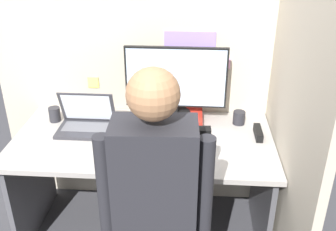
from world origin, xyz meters
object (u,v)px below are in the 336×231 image
Objects in this scene: coffee_mug at (239,118)px; pen_cup at (55,114)px; laptop at (86,123)px; carrot_toy at (159,163)px; monitor at (176,80)px; paper_box at (176,118)px; stapler at (258,133)px; person at (153,208)px.

pen_cup reaches higher than coffee_mug.
laptop is 0.60m from carrot_toy.
coffee_mug is (0.40, -0.00, -0.24)m from monitor.
carrot_toy is (0.48, -0.37, -0.02)m from laptop.
pen_cup is at bearing -176.59° from paper_box.
person is at bearing -123.57° from stapler.
coffee_mug is (-0.10, 0.15, 0.02)m from stapler.
laptop reaches higher than stapler.
monitor is 0.58m from stapler.
pen_cup is at bearing 157.09° from laptop.
monitor is 0.58m from carrot_toy.
monitor is 0.46m from coffee_mug.
paper_box is 0.54× the size of monitor.
stapler reaches higher than carrot_toy.
monitor is at bearing 15.26° from laptop.
stapler is (0.50, -0.15, -0.00)m from paper_box.
coffee_mug reaches higher than stapler.
coffee_mug reaches higher than paper_box.
carrot_toy is at bearing -96.42° from paper_box.
laptop is 0.25m from pen_cup.
coffee_mug is 0.90× the size of pen_cup.
laptop is (-0.53, -0.14, 0.02)m from paper_box.
pen_cup is at bearing 175.17° from stapler.
stapler is at bearing -17.01° from paper_box.
carrot_toy is 0.45m from person.
stapler is at bearing 33.04° from carrot_toy.
coffee_mug is at bearing 65.64° from person.
person reaches higher than coffee_mug.
person is 16.73× the size of coffee_mug.
person is (-0.04, -0.96, 0.08)m from paper_box.
paper_box is 0.77m from pen_cup.
pen_cup reaches higher than carrot_toy.
coffee_mug is (0.45, 0.51, 0.02)m from carrot_toy.
pen_cup is (-0.73, 0.91, -0.06)m from person.
paper_box is at bearing -90.00° from monitor.
monitor is 7.41× the size of coffee_mug.
coffee_mug is at bearing -0.21° from monitor.
paper_box is 0.52m from stapler.
stapler is 1.73× the size of pen_cup.
coffee_mug is at bearing 123.22° from stapler.
person is (-0.04, -0.96, -0.18)m from monitor.
laptop is 0.24× the size of person.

